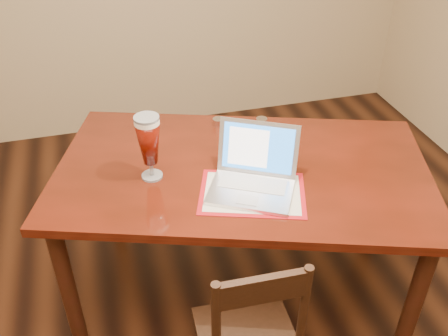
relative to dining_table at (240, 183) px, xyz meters
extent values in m
cube|color=#54160B|center=(0.01, 0.00, 0.07)|extent=(1.98, 1.51, 0.04)
cylinder|color=#35140D|center=(-0.87, -0.12, -0.34)|extent=(0.08, 0.08, 0.78)
cylinder|color=#35140D|center=(0.62, -0.64, -0.34)|extent=(0.08, 0.08, 0.78)
cylinder|color=#35140D|center=(-0.60, 0.64, -0.34)|extent=(0.08, 0.08, 0.78)
cylinder|color=#35140D|center=(0.89, 0.13, -0.34)|extent=(0.08, 0.08, 0.78)
cube|color=#AB0F17|center=(0.00, -0.20, 0.09)|extent=(0.54, 0.46, 0.00)
cube|color=beige|center=(0.00, -0.20, 0.09)|extent=(0.49, 0.41, 0.00)
cube|color=silver|center=(-0.01, -0.20, 0.10)|extent=(0.44, 0.39, 0.02)
cube|color=silver|center=(0.01, -0.16, 0.11)|extent=(0.31, 0.24, 0.00)
cube|color=silver|center=(-0.05, -0.26, 0.11)|extent=(0.11, 0.10, 0.00)
cube|color=silver|center=(0.06, -0.06, 0.23)|extent=(0.35, 0.24, 0.24)
cube|color=blue|center=(0.06, -0.07, 0.23)|extent=(0.30, 0.20, 0.20)
cube|color=white|center=(0.02, -0.05, 0.23)|extent=(0.18, 0.13, 0.17)
cylinder|color=silver|center=(-0.41, 0.04, 0.09)|extent=(0.10, 0.10, 0.01)
cylinder|color=silver|center=(-0.41, 0.04, 0.13)|extent=(0.02, 0.02, 0.07)
cylinder|color=white|center=(-0.41, 0.04, 0.38)|extent=(0.11, 0.11, 0.02)
cylinder|color=silver|center=(-0.41, 0.04, 0.40)|extent=(0.11, 0.11, 0.01)
cylinder|color=silver|center=(0.00, 0.41, 0.11)|extent=(0.06, 0.06, 0.04)
cylinder|color=silver|center=(0.23, 0.36, 0.11)|extent=(0.06, 0.06, 0.04)
cylinder|color=black|center=(0.02, -0.47, -0.54)|extent=(0.04, 0.04, 0.39)
cylinder|color=black|center=(-0.32, -0.76, -0.05)|extent=(0.03, 0.03, 0.51)
cylinder|color=black|center=(0.01, -0.78, -0.05)|extent=(0.03, 0.03, 0.51)
cube|color=black|center=(-0.16, -0.77, 0.14)|extent=(0.32, 0.04, 0.11)
camera|label=1|loc=(-0.58, -1.83, 1.44)|focal=40.00mm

